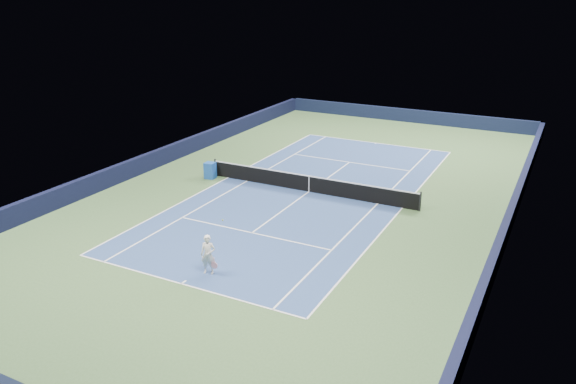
% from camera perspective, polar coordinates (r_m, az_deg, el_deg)
% --- Properties ---
extents(ground, '(40.00, 40.00, 0.00)m').
position_cam_1_polar(ground, '(32.14, 2.14, 0.03)').
color(ground, '#3A5930').
rests_on(ground, ground).
extents(wall_far, '(22.00, 0.35, 1.10)m').
position_cam_1_polar(wall_far, '(49.99, 11.93, 7.63)').
color(wall_far, '#111733').
rests_on(wall_far, ground).
extents(wall_right, '(0.35, 40.00, 1.10)m').
position_cam_1_polar(wall_right, '(29.38, 21.65, -2.30)').
color(wall_right, black).
rests_on(wall_right, ground).
extents(wall_left, '(0.35, 40.00, 1.10)m').
position_cam_1_polar(wall_left, '(37.58, -12.99, 3.42)').
color(wall_left, black).
rests_on(wall_left, ground).
extents(court_surface, '(10.97, 23.77, 0.01)m').
position_cam_1_polar(court_surface, '(32.13, 2.14, 0.03)').
color(court_surface, navy).
rests_on(court_surface, ground).
extents(baseline_far, '(10.97, 0.08, 0.00)m').
position_cam_1_polar(baseline_far, '(42.71, 8.95, 4.95)').
color(baseline_far, white).
rests_on(baseline_far, ground).
extents(baseline_near, '(10.97, 0.08, 0.00)m').
position_cam_1_polar(baseline_near, '(22.88, -10.77, -9.14)').
color(baseline_near, white).
rests_on(baseline_near, ground).
extents(sideline_doubles_right, '(0.08, 23.77, 0.00)m').
position_cam_1_polar(sideline_doubles_right, '(30.39, 11.55, -1.59)').
color(sideline_doubles_right, white).
rests_on(sideline_doubles_right, ground).
extents(sideline_doubles_left, '(0.08, 23.77, 0.00)m').
position_cam_1_polar(sideline_doubles_left, '(34.66, -6.10, 1.47)').
color(sideline_doubles_left, white).
rests_on(sideline_doubles_left, ground).
extents(sideline_singles_right, '(0.08, 23.77, 0.00)m').
position_cam_1_polar(sideline_singles_right, '(30.74, 9.10, -1.17)').
color(sideline_singles_right, white).
rests_on(sideline_singles_right, ground).
extents(sideline_singles_left, '(0.08, 23.77, 0.00)m').
position_cam_1_polar(sideline_singles_left, '(33.97, -4.16, 1.14)').
color(sideline_singles_left, white).
rests_on(sideline_singles_left, ground).
extents(service_line_far, '(8.23, 0.08, 0.00)m').
position_cam_1_polar(service_line_far, '(37.73, 6.28, 3.03)').
color(service_line_far, white).
rests_on(service_line_far, ground).
extents(service_line_near, '(8.23, 0.08, 0.00)m').
position_cam_1_polar(service_line_near, '(26.89, -3.68, -4.15)').
color(service_line_near, white).
rests_on(service_line_near, ground).
extents(center_service_line, '(0.08, 12.80, 0.00)m').
position_cam_1_polar(center_service_line, '(32.13, 2.14, 0.04)').
color(center_service_line, white).
rests_on(center_service_line, ground).
extents(center_mark_far, '(0.08, 0.30, 0.00)m').
position_cam_1_polar(center_mark_far, '(42.57, 8.89, 4.90)').
color(center_mark_far, white).
rests_on(center_mark_far, ground).
extents(center_mark_near, '(0.08, 0.30, 0.00)m').
position_cam_1_polar(center_mark_near, '(22.98, -10.55, -8.99)').
color(center_mark_near, white).
rests_on(center_mark_near, ground).
extents(tennis_net, '(12.90, 0.10, 1.07)m').
position_cam_1_polar(tennis_net, '(31.96, 2.15, 0.88)').
color(tennis_net, black).
rests_on(tennis_net, ground).
extents(sponsor_cube, '(0.65, 0.59, 0.99)m').
position_cam_1_polar(sponsor_cube, '(34.56, -7.91, 2.18)').
color(sponsor_cube, '#1B4EA6').
rests_on(sponsor_cube, ground).
extents(tennis_player, '(0.82, 1.32, 2.04)m').
position_cam_1_polar(tennis_player, '(23.10, -8.11, -6.32)').
color(tennis_player, white).
rests_on(tennis_player, ground).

